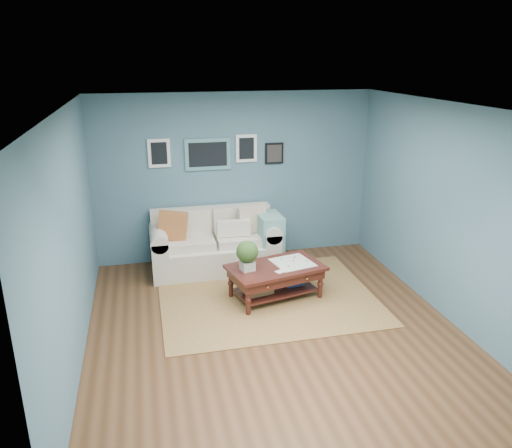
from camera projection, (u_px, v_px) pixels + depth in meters
name	position (u px, v px, depth m)	size (l,w,h in m)	color
room_shell	(273.00, 224.00, 5.81)	(5.00, 5.02, 2.70)	brown
area_rug	(267.00, 297.00, 7.00)	(2.96, 2.37, 0.01)	brown
loveseat	(220.00, 243.00, 7.86)	(2.01, 0.91, 1.04)	beige
coffee_table	(271.00, 272.00, 6.86)	(1.41, 1.01, 0.89)	#351810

